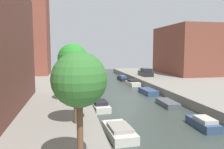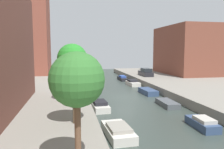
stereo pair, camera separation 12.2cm
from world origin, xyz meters
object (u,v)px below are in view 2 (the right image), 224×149
at_px(low_block_right, 188,50).
at_px(moored_boat_right_2, 167,103).
at_px(moored_boat_right_3, 148,92).
at_px(moored_boat_right_4, 133,83).
at_px(apartment_tower_far, 23,27).
at_px(moored_boat_left_1, 118,131).
at_px(moored_boat_left_3, 92,93).
at_px(moored_boat_right_1, 202,123).
at_px(moored_boat_left_2, 100,106).
at_px(moored_boat_left_5, 85,78).
at_px(moored_boat_left_4, 86,83).
at_px(street_tree_0, 77,80).
at_px(parked_car, 146,73).
at_px(street_tree_2, 72,59).
at_px(street_tree_1, 74,74).
at_px(moored_boat_right_5, 122,78).

xyz_separation_m(low_block_right, moored_boat_right_2, (-14.65, -21.42, -5.71)).
xyz_separation_m(moored_boat_right_3, moored_boat_right_4, (0.07, 7.59, 0.07)).
relative_size(apartment_tower_far, moored_boat_right_2, 5.66).
xyz_separation_m(moored_boat_left_1, moored_boat_left_3, (-0.31, 14.52, -0.09)).
bearing_deg(moored_boat_right_1, moored_boat_right_3, 87.67).
distance_m(moored_boat_left_2, moored_boat_left_5, 22.93).
bearing_deg(moored_boat_right_3, moored_boat_right_1, -92.33).
height_order(low_block_right, moored_boat_right_4, low_block_right).
bearing_deg(moored_boat_right_3, moored_boat_left_4, 129.78).
relative_size(street_tree_0, moored_boat_right_3, 1.31).
distance_m(moored_boat_right_1, moored_boat_right_3, 13.43).
bearing_deg(moored_boat_left_5, street_tree_0, -94.61).
bearing_deg(moored_boat_right_3, low_block_right, 45.85).
distance_m(street_tree_0, moored_boat_left_1, 7.59).
height_order(parked_car, moored_boat_right_3, parked_car).
distance_m(moored_boat_left_3, moored_boat_right_4, 10.26).
distance_m(moored_boat_left_1, moored_boat_left_4, 23.05).
xyz_separation_m(street_tree_0, moored_boat_right_4, (10.29, 26.81, -4.34)).
height_order(moored_boat_right_2, moored_boat_right_4, moored_boat_right_4).
relative_size(street_tree_0, street_tree_2, 0.88).
relative_size(street_tree_0, moored_boat_left_3, 1.47).
bearing_deg(moored_boat_right_2, moored_boat_right_4, 88.76).
bearing_deg(moored_boat_right_1, street_tree_2, 145.50).
height_order(street_tree_1, moored_boat_right_4, street_tree_1).
relative_size(street_tree_0, moored_boat_right_5, 1.15).
xyz_separation_m(moored_boat_left_1, moored_boat_right_2, (7.04, 7.18, -0.09)).
relative_size(low_block_right, moored_boat_left_3, 4.39).
xyz_separation_m(low_block_right, moored_boat_right_4, (-14.34, -7.25, -5.59)).
xyz_separation_m(moored_boat_left_1, moored_boat_right_4, (7.34, 21.35, 0.04)).
bearing_deg(moored_boat_left_5, street_tree_1, -95.52).
bearing_deg(apartment_tower_far, moored_boat_left_1, -69.98).
distance_m(parked_car, moored_boat_left_4, 12.34).
distance_m(street_tree_2, moored_boat_left_3, 9.34).
xyz_separation_m(moored_boat_left_2, moored_boat_right_3, (7.59, 6.62, -0.05)).
height_order(street_tree_0, moored_boat_right_2, street_tree_0).
relative_size(low_block_right, street_tree_0, 2.98).
xyz_separation_m(low_block_right, moored_boat_right_3, (-14.41, -14.84, -5.65)).
distance_m(moored_boat_left_3, moored_boat_left_5, 15.55).
height_order(street_tree_2, moored_boat_right_2, street_tree_2).
bearing_deg(parked_car, low_block_right, 12.86).
bearing_deg(apartment_tower_far, moored_boat_right_4, -32.33).
relative_size(street_tree_0, street_tree_1, 1.03).
xyz_separation_m(moored_boat_left_1, moored_boat_right_3, (7.28, 13.76, -0.03)).
xyz_separation_m(street_tree_2, moored_boat_right_3, (10.23, 6.77, -4.79)).
bearing_deg(moored_boat_left_2, moored_boat_right_3, 41.10).
height_order(parked_car, moored_boat_right_5, parked_car).
bearing_deg(moored_boat_right_4, parked_car, 50.44).
xyz_separation_m(moored_boat_left_5, moored_boat_right_1, (6.82, -29.73, -0.05)).
xyz_separation_m(street_tree_1, moored_boat_left_2, (2.63, 6.71, -4.01)).
bearing_deg(low_block_right, moored_boat_right_4, -153.18).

